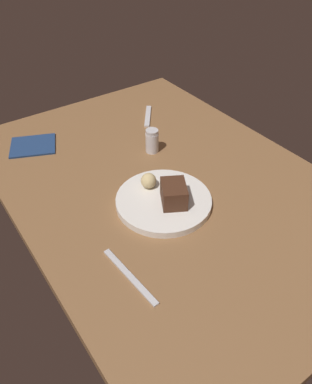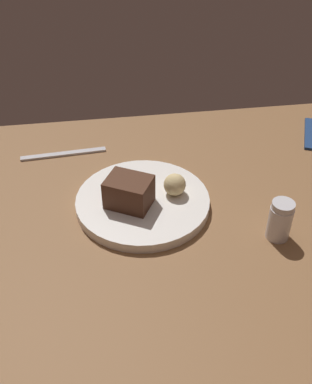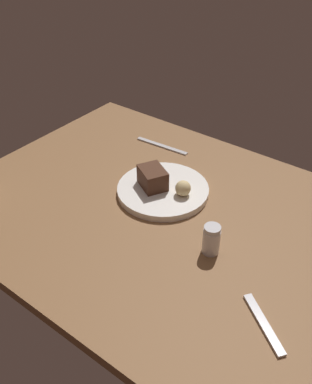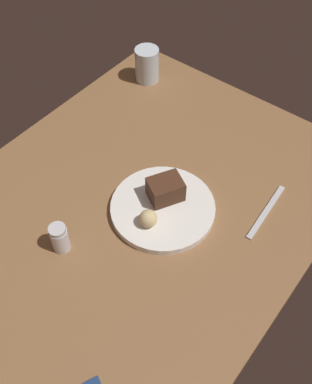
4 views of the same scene
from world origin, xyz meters
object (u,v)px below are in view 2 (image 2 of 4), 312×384
(bread_roll, at_px, (175,185))
(butter_knife, at_px, (64,154))
(dessert_plate, at_px, (143,202))
(salt_shaker, at_px, (280,220))
(chocolate_cake_slice, at_px, (129,192))

(bread_roll, xyz_separation_m, butter_knife, (0.22, -0.20, -0.04))
(bread_roll, distance_m, butter_knife, 0.30)
(bread_roll, bearing_deg, butter_knife, -42.37)
(bread_roll, bearing_deg, dessert_plate, 5.02)
(bread_roll, bearing_deg, salt_shaker, 142.80)
(salt_shaker, relative_size, butter_knife, 0.41)
(salt_shaker, bearing_deg, bread_roll, -37.20)
(dessert_plate, bearing_deg, butter_knife, -52.91)
(bread_roll, bearing_deg, chocolate_cake_slice, 11.54)
(butter_knife, bearing_deg, bread_roll, -46.31)
(chocolate_cake_slice, relative_size, salt_shaker, 1.05)
(butter_knife, bearing_deg, dessert_plate, -56.85)
(dessert_plate, xyz_separation_m, butter_knife, (0.15, -0.20, -0.01))
(bread_roll, height_order, butter_knife, bread_roll)
(bread_roll, height_order, salt_shaker, salt_shaker)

